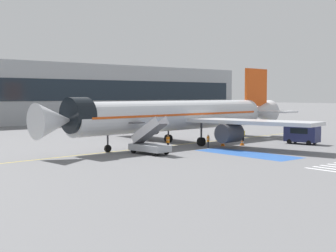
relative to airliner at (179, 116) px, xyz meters
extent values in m
plane|color=slate|center=(0.92, -0.79, -3.80)|extent=(600.00, 600.00, 0.00)
cube|color=gold|center=(-0.67, -0.05, -3.80)|extent=(75.31, 5.65, 0.01)
cube|color=#2856A8|center=(-0.67, -12.05, -3.80)|extent=(4.35, 12.44, 0.01)
cube|color=silver|center=(-4.27, -23.75, -3.80)|extent=(0.44, 3.60, 0.01)
cube|color=silver|center=(-3.07, -23.75, -3.80)|extent=(0.44, 3.60, 0.01)
cylinder|color=silver|center=(-0.67, -0.05, 0.05)|extent=(31.69, 6.12, 3.85)
cone|color=silver|center=(-18.50, -1.34, 0.05)|extent=(4.50, 4.07, 3.78)
cone|color=silver|center=(17.92, 1.30, 0.05)|extent=(6.03, 4.11, 3.70)
cylinder|color=black|center=(-15.61, -1.13, 0.53)|extent=(2.59, 4.05, 3.89)
cube|color=#DB4C14|center=(-0.67, -0.05, 0.24)|extent=(29.18, 6.01, 0.24)
cube|color=silver|center=(3.35, -8.82, -0.53)|extent=(8.16, 17.90, 0.44)
cylinder|color=#38383D|center=(1.57, -7.37, -1.92)|extent=(3.12, 2.49, 2.28)
cube|color=silver|center=(2.05, 9.22, -0.53)|extent=(5.78, 17.59, 0.44)
cylinder|color=#38383D|center=(0.50, 7.52, -1.92)|extent=(3.12, 2.49, 2.28)
cube|color=#DB4C14|center=(17.05, 1.23, 3.91)|extent=(5.41, 0.75, 5.79)
cube|color=silver|center=(16.74, -2.46, 0.24)|extent=(3.90, 6.40, 0.24)
cube|color=silver|center=(16.21, 4.84, 0.24)|extent=(3.90, 6.40, 0.24)
cylinder|color=#38383D|center=(-11.67, -0.84, -1.86)|extent=(0.20, 0.20, 3.05)
cylinder|color=black|center=(-11.67, -0.84, -3.38)|extent=(0.86, 0.34, 0.84)
cylinder|color=#38383D|center=(1.13, -2.95, -1.89)|extent=(0.24, 0.24, 2.73)
cylinder|color=black|center=(1.13, -2.95, -3.25)|extent=(1.14, 0.68, 1.10)
cylinder|color=#38383D|center=(0.69, 3.09, -1.89)|extent=(0.24, 0.24, 2.73)
cylinder|color=black|center=(0.69, 3.09, -3.25)|extent=(1.14, 0.68, 1.10)
cube|color=#ADB2BA|center=(-8.99, -5.19, -3.10)|extent=(2.54, 4.95, 0.70)
cylinder|color=black|center=(-10.04, -3.58, -3.45)|extent=(0.27, 0.71, 0.70)
cylinder|color=black|center=(-8.17, -3.45, -3.45)|extent=(0.27, 0.71, 0.70)
cylinder|color=black|center=(-9.80, -6.93, -3.45)|extent=(0.27, 0.71, 0.70)
cylinder|color=black|center=(-7.93, -6.80, -3.45)|extent=(0.27, 0.71, 0.70)
cube|color=#4C4C51|center=(-8.99, -5.19, -1.60)|extent=(1.73, 4.25, 2.45)
cube|color=#4C4C51|center=(-9.15, -2.91, -0.44)|extent=(1.73, 1.22, 0.12)
cube|color=silver|center=(-9.75, -5.24, -1.12)|extent=(0.39, 4.54, 3.14)
cube|color=silver|center=(-8.22, -5.13, -1.12)|extent=(0.39, 4.54, 3.14)
cube|color=#38383D|center=(7.69, 25.96, -3.02)|extent=(8.63, 2.98, 0.60)
cube|color=silver|center=(11.84, 26.20, -2.52)|extent=(2.02, 2.48, 1.60)
cube|color=black|center=(12.79, 26.25, -2.20)|extent=(0.15, 2.00, 0.70)
cylinder|color=#B7BCC4|center=(7.32, 25.94, -1.56)|extent=(5.98, 2.66, 2.33)
cylinder|color=gold|center=(7.32, 25.94, -1.56)|extent=(0.48, 2.40, 2.38)
cylinder|color=black|center=(11.40, 27.36, -3.32)|extent=(0.97, 0.33, 0.96)
cylinder|color=black|center=(11.53, 24.99, -3.32)|extent=(0.97, 0.33, 0.96)
cylinder|color=black|center=(7.15, 27.12, -3.32)|extent=(0.97, 0.33, 0.96)
cylinder|color=black|center=(7.29, 24.75, -3.32)|extent=(0.97, 0.33, 0.96)
cylinder|color=black|center=(4.80, 26.98, -3.32)|extent=(0.97, 0.33, 0.96)
cylinder|color=black|center=(4.93, 24.61, -3.32)|extent=(0.97, 0.33, 0.96)
cube|color=#1E234C|center=(13.02, -9.93, -2.45)|extent=(2.76, 4.67, 2.07)
cube|color=black|center=(13.02, -9.93, -1.99)|extent=(2.45, 2.73, 0.74)
cylinder|color=black|center=(11.87, -8.75, -3.48)|extent=(0.31, 0.66, 0.64)
cylinder|color=black|center=(13.71, -8.43, -3.48)|extent=(0.31, 0.66, 0.64)
cylinder|color=black|center=(12.33, -11.43, -3.48)|extent=(0.31, 0.66, 0.64)
cylinder|color=black|center=(14.18, -11.11, -3.48)|extent=(0.31, 0.66, 0.64)
cylinder|color=#2D2D33|center=(0.26, -5.10, -3.41)|extent=(0.14, 0.14, 0.79)
cylinder|color=#2D2D33|center=(0.10, -5.18, -3.41)|extent=(0.14, 0.14, 0.79)
cube|color=orange|center=(0.18, -5.14, -2.69)|extent=(0.47, 0.38, 0.63)
cube|color=silver|center=(0.18, -5.14, -2.69)|extent=(0.49, 0.39, 0.06)
sphere|color=tan|center=(0.18, -5.14, -2.27)|extent=(0.22, 0.22, 0.22)
cylinder|color=black|center=(10.37, -2.10, -3.41)|extent=(0.14, 0.14, 0.79)
cylinder|color=black|center=(10.38, -1.93, -3.41)|extent=(0.14, 0.14, 0.79)
cube|color=yellow|center=(10.37, -2.01, -2.71)|extent=(0.25, 0.43, 0.62)
cube|color=silver|center=(10.37, -2.01, -2.71)|extent=(0.26, 0.44, 0.06)
sphere|color=#9E704C|center=(10.37, -2.01, -2.29)|extent=(0.21, 0.21, 0.21)
cylinder|color=black|center=(-5.31, -3.90, -3.36)|extent=(0.14, 0.14, 0.88)
cylinder|color=black|center=(-5.15, -3.84, -3.36)|extent=(0.14, 0.14, 0.88)
cube|color=orange|center=(-5.23, -3.87, -2.57)|extent=(0.47, 0.34, 0.70)
cube|color=silver|center=(-5.23, -3.87, -2.57)|extent=(0.48, 0.35, 0.06)
sphere|color=brown|center=(-5.23, -3.87, -2.10)|extent=(0.24, 0.24, 0.24)
cone|color=orange|center=(5.60, -5.94, -3.46)|extent=(0.62, 0.62, 0.69)
cylinder|color=white|center=(5.60, -5.94, -3.42)|extent=(0.34, 0.34, 0.08)
cone|color=orange|center=(3.20, -4.78, -3.47)|extent=(0.60, 0.60, 0.66)
cylinder|color=white|center=(3.20, -4.78, -3.44)|extent=(0.33, 0.33, 0.08)
cube|color=#9EA3A8|center=(1.96, 55.85, 3.15)|extent=(126.35, 12.00, 13.91)
cube|color=#19232D|center=(1.96, 49.80, 3.85)|extent=(121.29, 0.10, 4.87)
camera|label=1|loc=(-40.55, -45.86, 2.72)|focal=50.00mm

